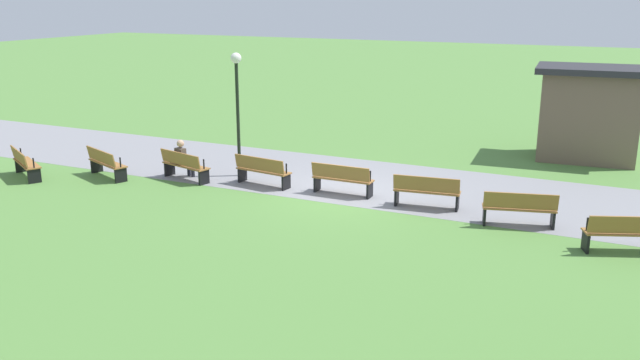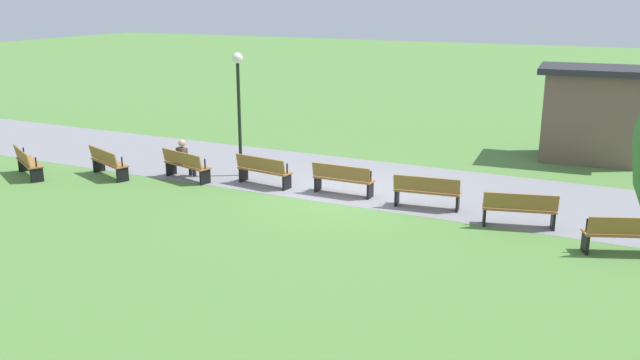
# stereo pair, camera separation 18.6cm
# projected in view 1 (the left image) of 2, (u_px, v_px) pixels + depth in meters

# --- Properties ---
(ground_plane) EXTENTS (120.00, 120.00, 0.00)m
(ground_plane) POSITION_uv_depth(u_px,v_px,m) (343.00, 194.00, 18.52)
(ground_plane) COLOR #54843D
(path_paving) EXTENTS (38.94, 4.88, 0.01)m
(path_paving) POSITION_uv_depth(u_px,v_px,m) (363.00, 181.00, 19.85)
(path_paving) COLOR gray
(path_paving) RESTS_ON ground
(bench_1) EXTENTS (1.72, 1.24, 0.89)m
(bench_1) POSITION_uv_depth(u_px,v_px,m) (24.00, 163.00, 20.06)
(bench_1) COLOR #996633
(bench_1) RESTS_ON ground
(bench_2) EXTENTS (1.76, 1.07, 0.89)m
(bench_2) POSITION_uv_depth(u_px,v_px,m) (106.00, 163.00, 20.07)
(bench_2) COLOR #996633
(bench_2) RESTS_ON ground
(bench_3) EXTENTS (1.77, 0.89, 0.89)m
(bench_3) POSITION_uv_depth(u_px,v_px,m) (184.00, 165.00, 19.78)
(bench_3) COLOR #996633
(bench_3) RESTS_ON ground
(bench_4) EXTENTS (1.76, 0.68, 0.89)m
(bench_4) POSITION_uv_depth(u_px,v_px,m) (262.00, 170.00, 19.20)
(bench_4) COLOR #996633
(bench_4) RESTS_ON ground
(bench_5) EXTENTS (1.71, 0.47, 0.89)m
(bench_5) POSITION_uv_depth(u_px,v_px,m) (342.00, 179.00, 18.33)
(bench_5) COLOR #996633
(bench_5) RESTS_ON ground
(bench_6) EXTENTS (1.76, 0.68, 0.89)m
(bench_6) POSITION_uv_depth(u_px,v_px,m) (427.00, 191.00, 17.20)
(bench_6) COLOR #996633
(bench_6) RESTS_ON ground
(bench_7) EXTENTS (1.77, 0.89, 0.89)m
(bench_7) POSITION_uv_depth(u_px,v_px,m) (519.00, 208.00, 15.82)
(bench_7) COLOR #996633
(bench_7) RESTS_ON ground
(bench_8) EXTENTS (1.76, 1.07, 0.89)m
(bench_8) POSITION_uv_depth(u_px,v_px,m) (626.00, 232.00, 14.21)
(bench_8) COLOR #996633
(bench_8) RESTS_ON ground
(person_seated) EXTENTS (0.42, 0.57, 1.20)m
(person_seated) POSITION_uv_depth(u_px,v_px,m) (183.00, 158.00, 19.96)
(person_seated) COLOR #4C4238
(person_seated) RESTS_ON ground
(lamp_post) EXTENTS (0.32, 0.32, 3.74)m
(lamp_post) POSITION_uv_depth(u_px,v_px,m) (237.00, 90.00, 19.70)
(lamp_post) COLOR black
(lamp_post) RESTS_ON ground
(kiosk) EXTENTS (3.70, 2.77, 3.11)m
(kiosk) POSITION_uv_depth(u_px,v_px,m) (589.00, 113.00, 22.00)
(kiosk) COLOR brown
(kiosk) RESTS_ON ground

